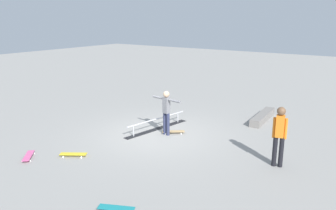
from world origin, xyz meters
TOP-DOWN VIEW (x-y plane):
  - ground_plane at (0.00, 0.00)m, footprint 60.00×60.00m
  - grind_rail at (-0.52, -0.38)m, footprint 3.01×0.73m
  - skate_ledge at (-3.85, 2.47)m, footprint 2.33×0.54m
  - skater_main at (-0.20, 0.27)m, footprint 0.25×1.27m
  - skateboard_main at (-0.45, 0.40)m, footprint 0.64×0.76m
  - bystander_orange_shirt at (0.18, 4.32)m, footprint 0.25×0.39m
  - loose_skateboard_yellow at (2.98, -0.91)m, footprint 0.61×0.78m
  - loose_skateboard_pink at (3.83, -1.89)m, footprint 0.71×0.70m
  - loose_skateboard_teal at (4.44, 2.21)m, footprint 0.52×0.81m

SIDE VIEW (x-z plane):
  - ground_plane at x=0.00m, z-range 0.00..0.00m
  - skateboard_main at x=-0.45m, z-range 0.03..0.12m
  - loose_skateboard_yellow at x=2.98m, z-range 0.03..0.12m
  - loose_skateboard_pink at x=3.83m, z-range 0.03..0.12m
  - loose_skateboard_teal at x=4.44m, z-range 0.03..0.12m
  - skate_ledge at x=-3.85m, z-range 0.00..0.28m
  - grind_rail at x=-0.52m, z-range -0.03..0.39m
  - skater_main at x=-0.20m, z-range 0.13..1.71m
  - bystander_orange_shirt at x=0.18m, z-range 0.11..1.83m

